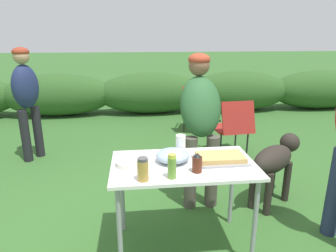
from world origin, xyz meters
TOP-DOWN VIEW (x-y plane):
  - ground_plane at (0.00, 0.00)m, footprint 60.00×60.00m
  - shrub_hedge at (0.00, 4.49)m, footprint 14.40×0.90m
  - folding_table at (0.00, 0.00)m, footprint 1.10×0.64m
  - food_tray at (0.29, 0.01)m, footprint 0.41×0.25m
  - plate_stack at (-0.39, 0.02)m, footprint 0.24×0.24m
  - mixing_bowl at (-0.08, 0.05)m, footprint 0.26×0.26m
  - paper_cup_stack at (0.01, 0.20)m, footprint 0.08×0.08m
  - bbq_sauce_bottle at (0.07, -0.15)m, footprint 0.07×0.07m
  - relish_jar at (-0.12, -0.23)m, footprint 0.06×0.06m
  - spice_jar at (-0.32, -0.24)m, footprint 0.08×0.08m
  - standing_person_in_red_jacket at (0.28, 0.69)m, footprint 0.41×0.50m
  - standing_person_in_gray_fleece at (-1.80, 2.06)m, footprint 0.43×0.46m
  - dog at (1.03, 0.57)m, footprint 0.78×0.62m
  - camp_chair_green_behind_table at (0.73, 3.05)m, footprint 0.62×0.70m
  - camp_chair_near_hedge at (1.01, 1.84)m, footprint 0.52×0.63m

SIDE VIEW (x-z plane):
  - ground_plane at x=0.00m, z-range 0.00..0.00m
  - shrub_hedge at x=0.00m, z-range 0.00..0.90m
  - camp_chair_green_behind_table at x=0.73m, z-range 0.05..0.88m
  - camp_chair_near_hedge at x=1.01m, z-range 0.05..0.88m
  - dog at x=1.03m, z-range 0.12..0.82m
  - folding_table at x=0.00m, z-range 0.29..1.03m
  - plate_stack at x=-0.39m, z-range 0.74..0.78m
  - food_tray at x=0.29m, z-range 0.74..0.79m
  - mixing_bowl at x=-0.08m, z-range 0.74..0.84m
  - bbq_sauce_bottle at x=0.07m, z-range 0.74..0.88m
  - spice_jar at x=-0.32m, z-range 0.74..0.90m
  - paper_cup_stack at x=0.01m, z-range 0.74..0.90m
  - relish_jar at x=-0.12m, z-range 0.74..0.91m
  - standing_person_in_red_jacket at x=0.28m, z-range 0.17..1.69m
  - standing_person_in_gray_fleece at x=-1.80m, z-range 0.17..1.71m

